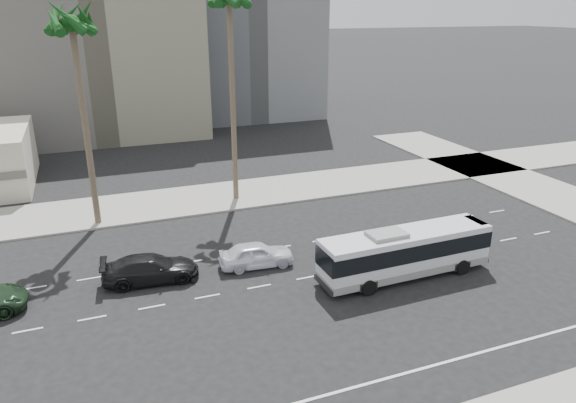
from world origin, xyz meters
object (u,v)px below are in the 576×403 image
car_a (256,254)px  palm_near (229,2)px  city_bus (405,251)px  palm_mid (72,28)px  car_b (150,269)px

car_a → palm_near: 18.99m
city_bus → palm_near: palm_near is taller
city_bus → car_a: (-7.74, 4.35, -0.82)m
city_bus → car_a: size_ratio=2.33×
city_bus → palm_mid: 25.31m
palm_near → palm_mid: bearing=-172.3°
city_bus → car_b: city_bus is taller
car_a → car_b: 6.30m
palm_mid → city_bus: bearing=-42.0°
city_bus → palm_near: bearing=107.8°
car_b → city_bus: bearing=-103.3°
car_b → palm_near: (8.40, 11.58, 14.54)m
car_b → palm_mid: palm_mid is taller
car_a → palm_mid: (-8.78, 10.53, 12.92)m
palm_near → palm_mid: (-10.89, -1.47, -1.65)m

